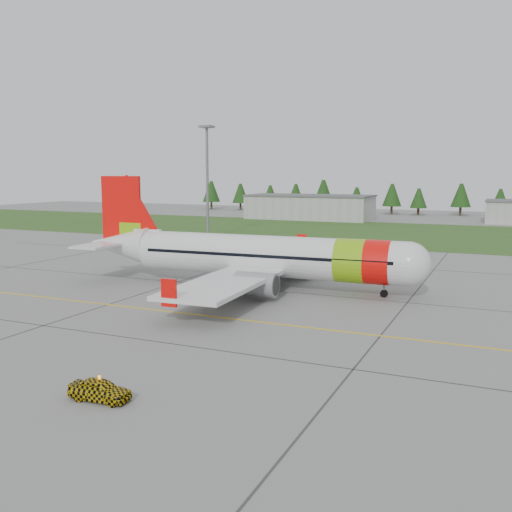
% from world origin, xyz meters
% --- Properties ---
extents(ground, '(320.00, 320.00, 0.00)m').
position_xyz_m(ground, '(0.00, 0.00, 0.00)').
color(ground, gray).
rests_on(ground, ground).
extents(aircraft, '(38.49, 35.42, 11.66)m').
position_xyz_m(aircraft, '(-5.51, 20.99, 3.36)').
color(aircraft, silver).
rests_on(aircraft, ground).
extents(follow_me_car, '(1.28, 1.48, 3.45)m').
position_xyz_m(follow_me_car, '(-1.08, -10.19, 1.73)').
color(follow_me_car, yellow).
rests_on(follow_me_car, ground).
extents(service_van, '(2.08, 2.02, 4.73)m').
position_xyz_m(service_van, '(-44.40, 56.71, 2.36)').
color(service_van, silver).
rests_on(service_van, ground).
extents(grass_strip, '(320.00, 50.00, 0.03)m').
position_xyz_m(grass_strip, '(0.00, 82.00, 0.01)').
color(grass_strip, '#30561E').
rests_on(grass_strip, ground).
extents(taxi_guideline, '(120.00, 0.25, 0.02)m').
position_xyz_m(taxi_guideline, '(0.00, 8.00, 0.01)').
color(taxi_guideline, gold).
rests_on(taxi_guideline, ground).
extents(hangar_west, '(32.00, 14.00, 6.00)m').
position_xyz_m(hangar_west, '(-30.00, 110.00, 3.00)').
color(hangar_west, '#A8A8A3').
rests_on(hangar_west, ground).
extents(floodlight_mast, '(0.50, 0.50, 20.00)m').
position_xyz_m(floodlight_mast, '(-32.00, 58.00, 10.00)').
color(floodlight_mast, slate).
rests_on(floodlight_mast, ground).
extents(treeline, '(160.00, 8.00, 10.00)m').
position_xyz_m(treeline, '(0.00, 138.00, 5.00)').
color(treeline, '#1C3F14').
rests_on(treeline, ground).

